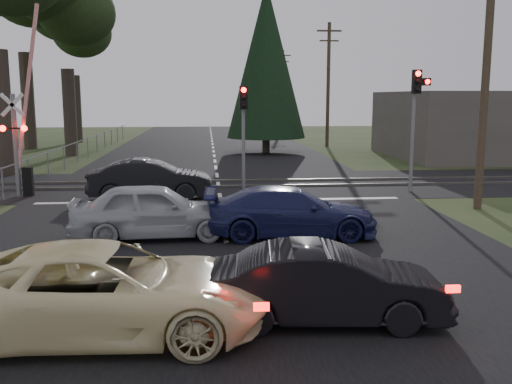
{
  "coord_description": "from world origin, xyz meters",
  "views": [
    {
      "loc": [
        -0.47,
        -11.94,
        3.69
      ],
      "look_at": [
        0.76,
        2.28,
        1.3
      ],
      "focal_mm": 40.0,
      "sensor_mm": 36.0,
      "label": 1
    }
  ],
  "objects": [
    {
      "name": "crossing_signal",
      "position": [
        -7.27,
        9.79,
        2.06
      ],
      "size": [
        1.62,
        0.38,
        6.96
      ],
      "color": "slate",
      "rests_on": "ground"
    },
    {
      "name": "euc_tree_c",
      "position": [
        -9.0,
        25.0,
        9.51
      ],
      "size": [
        6.0,
        6.0,
        13.2
      ],
      "color": "#473D33",
      "rests_on": "ground"
    },
    {
      "name": "euc_tree_e",
      "position": [
        -11.0,
        36.0,
        9.51
      ],
      "size": [
        6.0,
        6.0,
        13.2
      ],
      "color": "#473D33",
      "rests_on": "ground"
    },
    {
      "name": "rail_near",
      "position": [
        0.0,
        11.2,
        0.05
      ],
      "size": [
        120.0,
        0.12,
        0.1
      ],
      "primitive_type": "cube",
      "color": "#59544C",
      "rests_on": "ground"
    },
    {
      "name": "silver_car",
      "position": [
        -1.88,
        2.92,
        0.73
      ],
      "size": [
        4.39,
        1.97,
        1.47
      ],
      "primitive_type": "imported",
      "rotation": [
        0.0,
        0.0,
        1.63
      ],
      "color": "#A5A8AD",
      "rests_on": "ground"
    },
    {
      "name": "dark_car_far",
      "position": [
        -2.5,
        8.72,
        0.73
      ],
      "size": [
        4.41,
        1.55,
        1.45
      ],
      "primitive_type": "imported",
      "rotation": [
        0.0,
        0.0,
        1.57
      ],
      "color": "black",
      "rests_on": "ground"
    },
    {
      "name": "rail_corridor",
      "position": [
        0.0,
        12.0,
        0.01
      ],
      "size": [
        120.0,
        8.0,
        0.01
      ],
      "primitive_type": "cube",
      "color": "black",
      "rests_on": "ground"
    },
    {
      "name": "traffic_signal_center",
      "position": [
        1.0,
        10.68,
        2.81
      ],
      "size": [
        0.32,
        0.48,
        4.1
      ],
      "color": "slate",
      "rests_on": "ground"
    },
    {
      "name": "road",
      "position": [
        0.0,
        10.0,
        0.01
      ],
      "size": [
        14.0,
        100.0,
        0.01
      ],
      "primitive_type": "cube",
      "color": "black",
      "rests_on": "ground"
    },
    {
      "name": "utility_pole_near",
      "position": [
        8.5,
        6.0,
        4.73
      ],
      "size": [
        1.8,
        0.26,
        9.0
      ],
      "color": "#4C3D2D",
      "rests_on": "ground"
    },
    {
      "name": "conifer_tree",
      "position": [
        3.5,
        26.0,
        5.99
      ],
      "size": [
        5.2,
        5.2,
        11.0
      ],
      "color": "#473D33",
      "rests_on": "ground"
    },
    {
      "name": "traffic_signal_right",
      "position": [
        7.55,
        9.47,
        3.31
      ],
      "size": [
        0.68,
        0.48,
        4.7
      ],
      "color": "slate",
      "rests_on": "ground"
    },
    {
      "name": "cream_coupe",
      "position": [
        -2.1,
        -3.28,
        0.71
      ],
      "size": [
        5.21,
        2.54,
        1.43
      ],
      "primitive_type": "imported",
      "rotation": [
        0.0,
        0.0,
        1.54
      ],
      "color": "beige",
      "rests_on": "ground"
    },
    {
      "name": "utility_pole_mid",
      "position": [
        8.5,
        30.0,
        4.73
      ],
      "size": [
        1.8,
        0.26,
        9.0
      ],
      "color": "#4C3D2D",
      "rests_on": "ground"
    },
    {
      "name": "utility_pole_far",
      "position": [
        8.5,
        55.0,
        4.73
      ],
      "size": [
        1.8,
        0.26,
        9.0
      ],
      "color": "#4C3D2D",
      "rests_on": "ground"
    },
    {
      "name": "stop_line",
      "position": [
        0.0,
        8.2,
        0.01
      ],
      "size": [
        13.0,
        0.35,
        0.0
      ],
      "primitive_type": "cube",
      "color": "silver",
      "rests_on": "ground"
    },
    {
      "name": "blue_sedan",
      "position": [
        1.73,
        2.77,
        0.66
      ],
      "size": [
        4.64,
        2.06,
        1.32
      ],
      "primitive_type": "imported",
      "rotation": [
        0.0,
        0.0,
        1.52
      ],
      "color": "#191E4C",
      "rests_on": "ground"
    },
    {
      "name": "dark_hatchback",
      "position": [
        1.46,
        -3.11,
        0.64
      ],
      "size": [
        3.99,
        1.68,
        1.28
      ],
      "primitive_type": "imported",
      "rotation": [
        0.0,
        0.0,
        1.49
      ],
      "color": "black",
      "rests_on": "ground"
    },
    {
      "name": "ground",
      "position": [
        0.0,
        0.0,
        0.0
      ],
      "size": [
        120.0,
        120.0,
        0.0
      ],
      "primitive_type": "plane",
      "color": "#263618",
      "rests_on": "ground"
    },
    {
      "name": "fence_left",
      "position": [
        -7.8,
        22.5,
        0.0
      ],
      "size": [
        0.1,
        36.0,
        1.2
      ],
      "primitive_type": null,
      "color": "slate",
      "rests_on": "ground"
    },
    {
      "name": "building_right",
      "position": [
        18.0,
        22.0,
        2.0
      ],
      "size": [
        14.0,
        10.0,
        4.0
      ],
      "primitive_type": "cube",
      "color": "#59514C",
      "rests_on": "ground"
    },
    {
      "name": "rail_far",
      "position": [
        0.0,
        12.8,
        0.05
      ],
      "size": [
        120.0,
        0.12,
        0.1
      ],
      "primitive_type": "cube",
      "color": "#59544C",
      "rests_on": "ground"
    }
  ]
}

